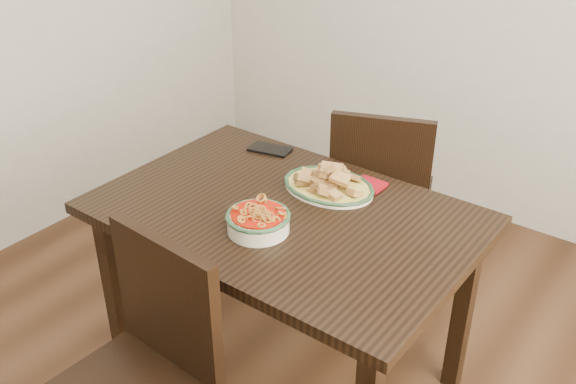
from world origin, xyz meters
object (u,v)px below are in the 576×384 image
Objects in this scene: fish_plate at (329,178)px; smartphone at (270,149)px; noodle_bowl at (258,219)px; chair_near at (145,364)px; dining_table at (285,232)px; chair_far at (381,190)px.

fish_plate is 0.39m from smartphone.
chair_near is at bearing -97.00° from noodle_bowl.
dining_table is at bearing 94.32° from noodle_bowl.
chair_near is 1.03m from smartphone.
chair_near is at bearing -94.21° from dining_table.
dining_table is 7.67× the size of smartphone.
chair_far is 1.00× the size of chair_near.
chair_far is 1.34m from chair_near.
noodle_bowl reaches higher than dining_table.
chair_far reaches higher than fish_plate.
smartphone is (-0.33, 0.33, 0.10)m from dining_table.
noodle_bowl is at bearing 70.13° from chair_far.
chair_far is 0.56m from smartphone.
dining_table is 0.48m from smartphone.
smartphone is (-0.37, 0.12, -0.04)m from fish_plate.
smartphone is at bearing 109.48° from chair_near.
fish_plate is (0.05, -0.51, 0.30)m from chair_far.
chair_near reaches higher than dining_table.
noodle_bowl is 0.60m from smartphone.
dining_table is 6.04× the size of noodle_bowl.
chair_near is 4.21× the size of noodle_bowl.
noodle_bowl is 1.27× the size of smartphone.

